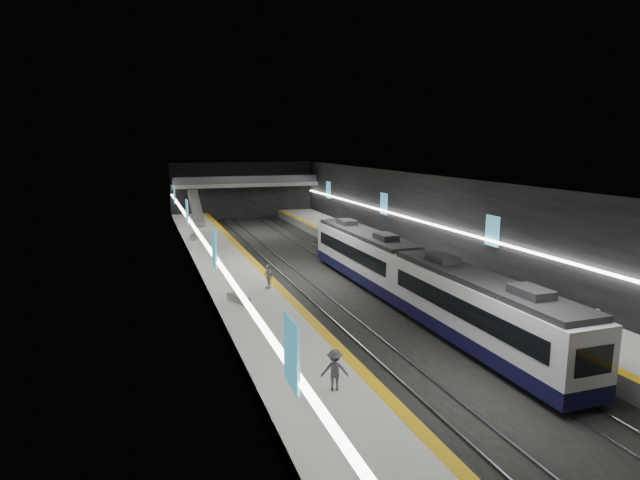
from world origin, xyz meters
name	(u,v)px	position (x,y,z in m)	size (l,w,h in m)	color
ground	(325,277)	(0.00, 0.00, 0.00)	(70.00, 70.00, 0.00)	black
ceiling	(326,178)	(0.00, 0.00, 8.00)	(20.00, 70.00, 0.04)	beige
wall_left	(199,235)	(-10.00, 0.00, 4.00)	(0.04, 70.00, 8.00)	black
wall_right	(435,222)	(10.00, 0.00, 4.00)	(0.04, 70.00, 8.00)	black
wall_back	(243,191)	(0.00, 35.00, 4.00)	(20.00, 0.04, 8.00)	black
platform_left	(234,278)	(-7.50, 0.00, 0.50)	(5.00, 70.00, 1.00)	slate
tile_surface_left	(233,272)	(-7.50, 0.00, 1.01)	(5.00, 70.00, 0.02)	#9C9C98
tactile_strip_left	(261,269)	(-5.30, 0.00, 1.02)	(0.60, 70.00, 0.02)	#DAA30B
platform_right	(408,264)	(7.50, 0.00, 0.50)	(5.00, 70.00, 1.00)	slate
tile_surface_right	(408,258)	(7.50, 0.00, 1.01)	(5.00, 70.00, 0.02)	#9C9C98
tactile_strip_right	(385,260)	(5.30, 0.00, 1.02)	(0.60, 70.00, 0.02)	#DAA30B
rails	(325,276)	(0.00, 0.00, 0.06)	(6.52, 70.00, 0.12)	gray
train	(410,276)	(2.50, -9.63, 2.20)	(2.69, 30.04, 3.60)	#0F0E35
ad_posters	(321,220)	(0.00, 1.00, 4.50)	(19.94, 53.50, 2.20)	#46AED3
cove_light_left	(201,238)	(-9.80, 0.00, 3.80)	(0.25, 68.60, 0.12)	white
cove_light_right	(433,225)	(9.80, 0.00, 3.80)	(0.25, 68.60, 0.12)	white
mezzanine_bridge	(246,184)	(0.00, 32.93, 5.04)	(20.00, 3.00, 1.50)	gray
escalator	(196,208)	(-7.50, 26.00, 2.90)	(1.20, 8.00, 0.60)	#99999E
bench_left_near	(239,299)	(-8.54, -8.00, 1.23)	(0.52, 1.87, 0.46)	#99999E
bench_left_far	(194,237)	(-8.95, 15.28, 1.24)	(0.54, 1.96, 0.48)	#99999E
bench_right_far	(353,226)	(9.12, 16.37, 1.23)	(0.51, 1.85, 0.45)	#99999E
passenger_right_a	(596,326)	(6.98, -20.43, 1.87)	(0.64, 0.42, 1.75)	#D05B4D
passenger_left_a	(268,277)	(-6.03, -5.43, 1.82)	(0.96, 0.40, 1.64)	#BBBAAB
passenger_left_b	(335,370)	(-7.05, -21.10, 1.85)	(1.10, 0.63, 1.70)	#46464E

